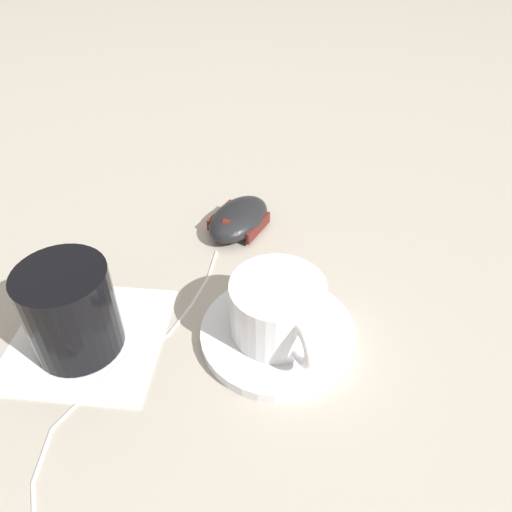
{
  "coord_description": "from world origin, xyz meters",
  "views": [
    {
      "loc": [
        0.14,
        -0.33,
        0.38
      ],
      "look_at": [
        0.04,
        0.06,
        0.03
      ],
      "focal_mm": 35.0,
      "sensor_mm": 36.0,
      "label": 1
    }
  ],
  "objects_px": {
    "saucer": "(278,333)",
    "computer_mouse": "(239,219)",
    "coffee_cup": "(278,309)",
    "drinking_glass": "(70,310)"
  },
  "relations": [
    {
      "from": "saucer",
      "to": "coffee_cup",
      "type": "bearing_deg",
      "value": 143.98
    },
    {
      "from": "drinking_glass",
      "to": "saucer",
      "type": "bearing_deg",
      "value": 17.94
    },
    {
      "from": "saucer",
      "to": "drinking_glass",
      "type": "relative_size",
      "value": 1.68
    },
    {
      "from": "saucer",
      "to": "computer_mouse",
      "type": "xyz_separation_m",
      "value": [
        -0.09,
        0.16,
        0.01
      ]
    },
    {
      "from": "saucer",
      "to": "coffee_cup",
      "type": "relative_size",
      "value": 1.44
    },
    {
      "from": "saucer",
      "to": "drinking_glass",
      "type": "height_order",
      "value": "drinking_glass"
    },
    {
      "from": "saucer",
      "to": "drinking_glass",
      "type": "xyz_separation_m",
      "value": [
        -0.18,
        -0.06,
        0.04
      ]
    },
    {
      "from": "saucer",
      "to": "coffee_cup",
      "type": "height_order",
      "value": "coffee_cup"
    },
    {
      "from": "computer_mouse",
      "to": "saucer",
      "type": "bearing_deg",
      "value": -61.13
    },
    {
      "from": "saucer",
      "to": "coffee_cup",
      "type": "xyz_separation_m",
      "value": [
        -0.0,
        0.0,
        0.03
      ]
    }
  ]
}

